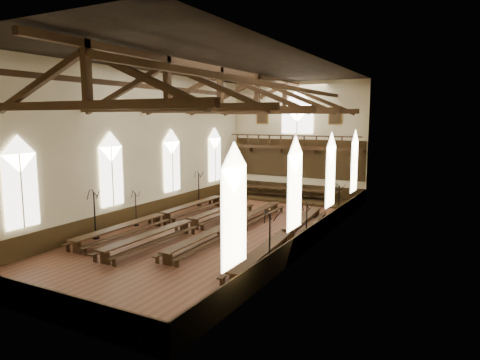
{
  "coord_description": "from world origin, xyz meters",
  "views": [
    {
      "loc": [
        13.09,
        -22.01,
        6.9
      ],
      "look_at": [
        0.53,
        1.5,
        3.04
      ],
      "focal_mm": 32.0,
      "sensor_mm": 36.0,
      "label": 1
    }
  ],
  "objects_px": {
    "candelabrum_left_near": "(95,224)",
    "candelabrum_left_mid": "(136,215)",
    "refectory_row_c": "(233,224)",
    "candelabrum_right_mid": "(306,232)",
    "candelabrum_right_far": "(339,209)",
    "refectory_row_d": "(286,234)",
    "candelabrum_left_far": "(199,195)",
    "refectory_row_b": "(189,222)",
    "refectory_row_a": "(162,216)",
    "high_table": "(286,189)",
    "dais": "(286,199)",
    "candelabrum_right_near": "(270,254)"
  },
  "relations": [
    {
      "from": "dais",
      "to": "high_table",
      "type": "xyz_separation_m",
      "value": [
        0.0,
        0.0,
        0.8
      ]
    },
    {
      "from": "candelabrum_left_near",
      "to": "candelabrum_left_mid",
      "type": "xyz_separation_m",
      "value": [
        0.0,
        3.43,
        -0.18
      ]
    },
    {
      "from": "high_table",
      "to": "candelabrum_right_mid",
      "type": "relative_size",
      "value": 3.74
    },
    {
      "from": "candelabrum_left_near",
      "to": "refectory_row_d",
      "type": "bearing_deg",
      "value": 22.81
    },
    {
      "from": "refectory_row_c",
      "to": "candelabrum_right_near",
      "type": "bearing_deg",
      "value": -47.38
    },
    {
      "from": "candelabrum_left_far",
      "to": "refectory_row_b",
      "type": "bearing_deg",
      "value": -60.72
    },
    {
      "from": "refectory_row_c",
      "to": "dais",
      "type": "distance_m",
      "value": 11.33
    },
    {
      "from": "candelabrum_left_mid",
      "to": "candelabrum_right_far",
      "type": "height_order",
      "value": "candelabrum_right_far"
    },
    {
      "from": "refectory_row_c",
      "to": "candelabrum_left_near",
      "type": "relative_size",
      "value": 4.8
    },
    {
      "from": "high_table",
      "to": "candelabrum_right_mid",
      "type": "distance_m",
      "value": 12.96
    },
    {
      "from": "refectory_row_a",
      "to": "candelabrum_right_mid",
      "type": "xyz_separation_m",
      "value": [
        9.85,
        0.2,
        0.16
      ]
    },
    {
      "from": "candelabrum_right_near",
      "to": "candelabrum_right_mid",
      "type": "xyz_separation_m",
      "value": [
        0.0,
        4.94,
        -0.16
      ]
    },
    {
      "from": "candelabrum_right_mid",
      "to": "refectory_row_a",
      "type": "bearing_deg",
      "value": -178.84
    },
    {
      "from": "refectory_row_b",
      "to": "candelabrum_right_far",
      "type": "relative_size",
      "value": 5.72
    },
    {
      "from": "refectory_row_d",
      "to": "candelabrum_left_mid",
      "type": "distance_m",
      "value": 10.09
    },
    {
      "from": "candelabrum_left_far",
      "to": "candelabrum_left_near",
      "type": "bearing_deg",
      "value": -90.0
    },
    {
      "from": "refectory_row_d",
      "to": "candelabrum_left_near",
      "type": "bearing_deg",
      "value": -157.19
    },
    {
      "from": "candelabrum_right_mid",
      "to": "candelabrum_right_far",
      "type": "relative_size",
      "value": 0.94
    },
    {
      "from": "refectory_row_a",
      "to": "candelabrum_left_mid",
      "type": "relative_size",
      "value": 6.3
    },
    {
      "from": "refectory_row_a",
      "to": "refectory_row_c",
      "type": "height_order",
      "value": "refectory_row_a"
    },
    {
      "from": "refectory_row_d",
      "to": "candelabrum_right_mid",
      "type": "bearing_deg",
      "value": 23.28
    },
    {
      "from": "candelabrum_right_far",
      "to": "candelabrum_right_near",
      "type": "bearing_deg",
      "value": -90.0
    },
    {
      "from": "dais",
      "to": "candelabrum_left_mid",
      "type": "height_order",
      "value": "candelabrum_left_mid"
    },
    {
      "from": "candelabrum_right_near",
      "to": "candelabrum_right_far",
      "type": "xyz_separation_m",
      "value": [
        0.0,
        11.52,
        -0.11
      ]
    },
    {
      "from": "high_table",
      "to": "candelabrum_right_mid",
      "type": "height_order",
      "value": "candelabrum_right_mid"
    },
    {
      "from": "candelabrum_right_near",
      "to": "refectory_row_b",
      "type": "bearing_deg",
      "value": 150.03
    },
    {
      "from": "candelabrum_left_near",
      "to": "dais",
      "type": "bearing_deg",
      "value": 72.2
    },
    {
      "from": "candelabrum_left_near",
      "to": "candelabrum_right_far",
      "type": "height_order",
      "value": "candelabrum_left_near"
    },
    {
      "from": "candelabrum_left_near",
      "to": "candelabrum_left_mid",
      "type": "height_order",
      "value": "candelabrum_left_near"
    },
    {
      "from": "refectory_row_a",
      "to": "candelabrum_right_near",
      "type": "height_order",
      "value": "candelabrum_right_near"
    },
    {
      "from": "refectory_row_b",
      "to": "candelabrum_left_mid",
      "type": "relative_size",
      "value": 6.28
    },
    {
      "from": "candelabrum_right_far",
      "to": "refectory_row_a",
      "type": "bearing_deg",
      "value": -145.49
    },
    {
      "from": "candelabrum_left_far",
      "to": "candelabrum_right_far",
      "type": "relative_size",
      "value": 1.09
    },
    {
      "from": "refectory_row_b",
      "to": "candelabrum_left_far",
      "type": "relative_size",
      "value": 5.24
    },
    {
      "from": "refectory_row_c",
      "to": "candelabrum_right_mid",
      "type": "relative_size",
      "value": 5.85
    },
    {
      "from": "refectory_row_d",
      "to": "candelabrum_left_far",
      "type": "distance_m",
      "value": 11.99
    },
    {
      "from": "refectory_row_c",
      "to": "candelabrum_right_mid",
      "type": "bearing_deg",
      "value": -3.23
    },
    {
      "from": "candelabrum_left_mid",
      "to": "candelabrum_right_far",
      "type": "xyz_separation_m",
      "value": [
        11.1,
        7.82,
        0.07
      ]
    },
    {
      "from": "refectory_row_c",
      "to": "candelabrum_left_far",
      "type": "distance_m",
      "value": 8.57
    },
    {
      "from": "candelabrum_right_far",
      "to": "refectory_row_b",
      "type": "bearing_deg",
      "value": -134.85
    },
    {
      "from": "refectory_row_a",
      "to": "refectory_row_b",
      "type": "xyz_separation_m",
      "value": [
        2.57,
        -0.55,
        -0.01
      ]
    },
    {
      "from": "refectory_row_d",
      "to": "candelabrum_right_far",
      "type": "height_order",
      "value": "candelabrum_right_far"
    },
    {
      "from": "refectory_row_d",
      "to": "candelabrum_right_mid",
      "type": "distance_m",
      "value": 1.15
    },
    {
      "from": "refectory_row_b",
      "to": "candelabrum_left_far",
      "type": "height_order",
      "value": "candelabrum_left_far"
    },
    {
      "from": "refectory_row_a",
      "to": "candelabrum_left_far",
      "type": "height_order",
      "value": "candelabrum_left_far"
    },
    {
      "from": "high_table",
      "to": "candelabrum_right_far",
      "type": "distance_m",
      "value": 7.71
    },
    {
      "from": "dais",
      "to": "candelabrum_right_far",
      "type": "distance_m",
      "value": 7.74
    },
    {
      "from": "dais",
      "to": "candelabrum_left_mid",
      "type": "relative_size",
      "value": 4.96
    },
    {
      "from": "candelabrum_left_mid",
      "to": "candelabrum_right_mid",
      "type": "height_order",
      "value": "candelabrum_right_mid"
    },
    {
      "from": "candelabrum_right_far",
      "to": "candelabrum_right_mid",
      "type": "bearing_deg",
      "value": -90.0
    }
  ]
}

